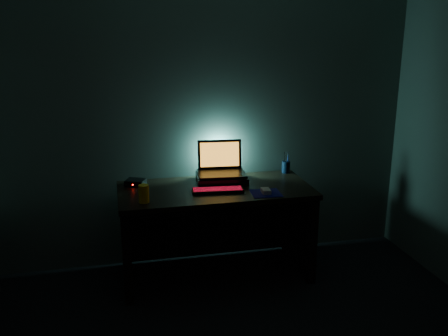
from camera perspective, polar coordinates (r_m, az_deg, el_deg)
name	(u,v)px	position (r m, az deg, el deg)	size (l,w,h in m)	color
room	(289,193)	(2.25, 7.40, -2.87)	(3.50, 4.00, 2.50)	black
desk	(214,216)	(4.03, -1.13, -5.54)	(1.50, 0.70, 0.75)	black
riser	(222,178)	(4.03, -0.28, -1.18)	(0.40, 0.30, 0.06)	black
laptop	(221,166)	(4.06, -0.37, 0.24)	(0.40, 0.32, 0.26)	black
keyboard	(218,190)	(3.80, -0.74, -2.54)	(0.40, 0.16, 0.02)	black
mousepad	(266,193)	(3.78, 4.80, -2.88)	(0.22, 0.20, 0.00)	#0D0D5E
mouse	(266,191)	(3.78, 4.81, -2.63)	(0.06, 0.10, 0.03)	gray
pen_cup	(286,167)	(4.31, 7.09, 0.13)	(0.07, 0.07, 0.10)	black
juice_glass	(144,194)	(3.61, -9.15, -2.93)	(0.08, 0.08, 0.13)	#E2A10B
router	(135,183)	(4.01, -10.08, -1.65)	(0.18, 0.16, 0.05)	black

